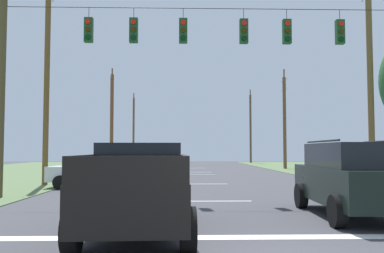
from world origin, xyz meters
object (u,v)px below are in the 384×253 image
object	(u,v)px
suv_black	(353,177)
utility_pole_distant_left	(134,129)
overhead_signal_span	(213,77)
utility_pole_far_right	(285,120)
utility_pole_far_left	(47,83)
utility_pole_mid_right	(370,84)
pickup_truck	(138,187)
distant_car_crossing_white	(96,171)
utility_pole_distant_right	(112,120)
utility_pole_near_left	(251,127)

from	to	relation	value
suv_black	utility_pole_distant_left	distance (m)	48.42
overhead_signal_span	utility_pole_far_right	size ratio (longest dim) A/B	1.71
suv_black	utility_pole_far_right	world-z (taller)	utility_pole_far_right
utility_pole_far_left	utility_pole_mid_right	bearing A→B (deg)	1.22
pickup_truck	utility_pole_far_left	xyz separation A→B (m)	(-6.01, 12.11, 4.27)
distant_car_crossing_white	utility_pole_distant_right	xyz separation A→B (m)	(-2.68, 20.22, 3.92)
utility_pole_near_left	pickup_truck	bearing A→B (deg)	-102.53
suv_black	utility_pole_distant_right	xyz separation A→B (m)	(-11.37, 29.00, 3.65)
utility_pole_mid_right	utility_pole_distant_left	world-z (taller)	utility_pole_mid_right
utility_pole_far_right	utility_pole_far_left	xyz separation A→B (m)	(-16.91, -17.85, 0.58)
suv_black	utility_pole_mid_right	size ratio (longest dim) A/B	0.44
utility_pole_far_right	utility_pole_distant_left	bearing A→B (deg)	131.47
pickup_truck	utility_pole_far_left	bearing A→B (deg)	116.40
utility_pole_far_left	utility_pole_distant_right	distance (m)	18.76
utility_pole_distant_right	suv_black	bearing A→B (deg)	-68.59
utility_pole_distant_right	utility_pole_near_left	bearing A→B (deg)	46.62
pickup_truck	utility_pole_distant_right	xyz separation A→B (m)	(-5.79, 30.86, 3.74)
utility_pole_near_left	utility_pole_far_left	size ratio (longest dim) A/B	0.97
pickup_truck	utility_pole_near_left	size ratio (longest dim) A/B	0.53
utility_pole_near_left	distant_car_crossing_white	bearing A→B (deg)	-110.17
utility_pole_mid_right	utility_pole_near_left	size ratio (longest dim) A/B	1.06
utility_pole_far_right	utility_pole_distant_right	world-z (taller)	utility_pole_distant_right
pickup_truck	utility_pole_near_left	world-z (taller)	utility_pole_near_left
utility_pole_near_left	utility_pole_far_left	world-z (taller)	utility_pole_far_left
distant_car_crossing_white	utility_pole_far_left	xyz separation A→B (m)	(-2.90, 1.47, 4.45)
pickup_truck	utility_pole_far_right	world-z (taller)	utility_pole_far_right
utility_pole_far_left	distant_car_crossing_white	bearing A→B (deg)	-26.89
overhead_signal_span	utility_pole_distant_left	bearing A→B (deg)	100.58
suv_black	utility_pole_far_left	distance (m)	16.03
distant_car_crossing_white	utility_pole_distant_left	bearing A→B (deg)	93.93
overhead_signal_span	utility_pole_near_left	distance (m)	42.79
utility_pole_distant_right	utility_pole_far_right	bearing A→B (deg)	-3.07
suv_black	utility_pole_mid_right	xyz separation A→B (m)	(5.54, 10.62, 4.29)
distant_car_crossing_white	utility_pole_mid_right	world-z (taller)	utility_pole_mid_right
pickup_truck	utility_pole_mid_right	size ratio (longest dim) A/B	0.50
utility_pole_far_left	utility_pole_distant_right	world-z (taller)	utility_pole_far_left
suv_black	distant_car_crossing_white	bearing A→B (deg)	134.71
utility_pole_far_left	utility_pole_distant_left	size ratio (longest dim) A/B	1.09
utility_pole_mid_right	utility_pole_distant_right	distance (m)	24.99
utility_pole_mid_right	utility_pole_far_left	world-z (taller)	utility_pole_mid_right
utility_pole_distant_right	utility_pole_mid_right	bearing A→B (deg)	-47.38
suv_black	utility_pole_distant_left	xyz separation A→B (m)	(-11.31, 46.93, 3.70)
overhead_signal_span	utility_pole_distant_left	xyz separation A→B (m)	(-7.92, 42.36, 0.18)
overhead_signal_span	suv_black	size ratio (longest dim) A/B	3.37
utility_pole_mid_right	suv_black	bearing A→B (deg)	-117.57
utility_pole_far_left	utility_pole_distant_left	distance (m)	36.68
utility_pole_mid_right	utility_pole_far_left	xyz separation A→B (m)	(-17.14, -0.36, -0.11)
suv_black	utility_pole_distant_left	world-z (taller)	utility_pole_distant_left
utility_pole_far_right	utility_pole_near_left	world-z (taller)	utility_pole_near_left
distant_car_crossing_white	utility_pole_distant_right	world-z (taller)	utility_pole_distant_right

